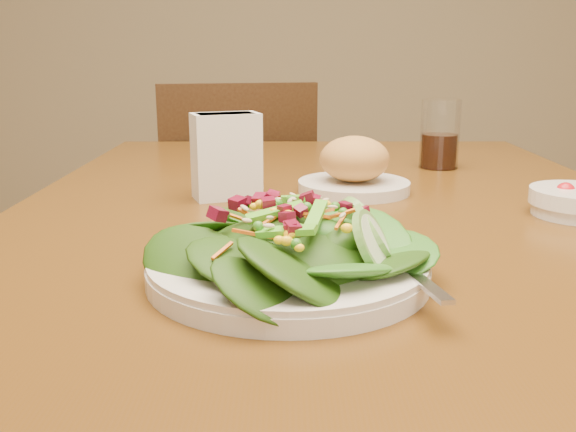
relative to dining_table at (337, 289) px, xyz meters
The scene contains 6 objects.
dining_table is the anchor object (origin of this frame).
chair_far 0.92m from the dining_table, 103.50° to the left, with size 0.48×0.48×0.88m.
salad_plate 0.27m from the dining_table, 103.74° to the right, with size 0.27×0.27×0.08m.
bread_plate 0.20m from the dining_table, 76.89° to the left, with size 0.17×0.17×0.09m.
drinking_glass 0.44m from the dining_table, 59.22° to the left, with size 0.07×0.07×0.12m.
napkin_holder 0.25m from the dining_table, 144.81° to the left, with size 0.11×0.08×0.12m.
Camera 1 is at (-0.07, -0.81, 0.96)m, focal length 40.00 mm.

